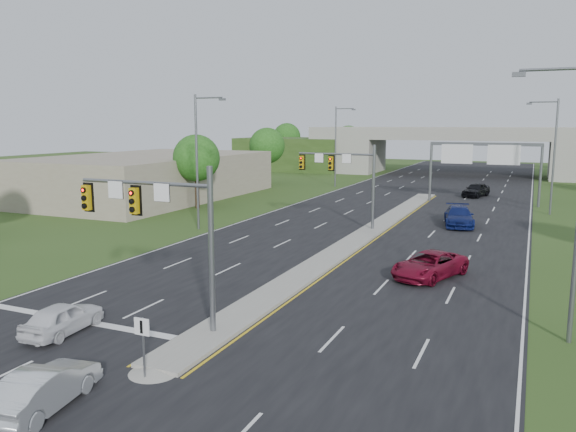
{
  "coord_description": "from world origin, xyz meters",
  "views": [
    {
      "loc": [
        11.75,
        -19.09,
        8.65
      ],
      "look_at": [
        -2.02,
        12.38,
        3.0
      ],
      "focal_mm": 35.0,
      "sensor_mm": 36.0,
      "label": 1
    }
  ],
  "objects_px": {
    "car_white": "(63,318)",
    "car_far_c": "(476,190)",
    "sign_gantry": "(483,156)",
    "car_far_b": "(459,216)",
    "signal_mast_far": "(347,172)",
    "signal_mast_near": "(163,219)",
    "keep_right_sign": "(143,337)",
    "car_silver": "(45,388)",
    "overpass": "(459,154)",
    "car_far_a": "(429,265)"
  },
  "relations": [
    {
      "from": "car_white",
      "to": "car_far_b",
      "type": "distance_m",
      "value": 34.64
    },
    {
      "from": "overpass",
      "to": "car_far_b",
      "type": "bearing_deg",
      "value": -82.93
    },
    {
      "from": "car_far_b",
      "to": "car_far_a",
      "type": "bearing_deg",
      "value": -98.32
    },
    {
      "from": "signal_mast_far",
      "to": "car_far_c",
      "type": "relative_size",
      "value": 1.43
    },
    {
      "from": "signal_mast_far",
      "to": "car_far_a",
      "type": "xyz_separation_m",
      "value": [
        8.98,
        -12.48,
        -3.97
      ]
    },
    {
      "from": "car_far_b",
      "to": "car_far_c",
      "type": "bearing_deg",
      "value": 81.46
    },
    {
      "from": "car_far_a",
      "to": "car_white",
      "type": "bearing_deg",
      "value": -108.59
    },
    {
      "from": "car_silver",
      "to": "car_far_a",
      "type": "distance_m",
      "value": 21.46
    },
    {
      "from": "keep_right_sign",
      "to": "signal_mast_near",
      "type": "bearing_deg",
      "value": 116.94
    },
    {
      "from": "signal_mast_far",
      "to": "keep_right_sign",
      "type": "distance_m",
      "value": 29.71
    },
    {
      "from": "car_far_c",
      "to": "car_white",
      "type": "bearing_deg",
      "value": -85.99
    },
    {
      "from": "car_far_c",
      "to": "sign_gantry",
      "type": "bearing_deg",
      "value": -64.29
    },
    {
      "from": "car_silver",
      "to": "signal_mast_near",
      "type": "bearing_deg",
      "value": -93.11
    },
    {
      "from": "car_far_a",
      "to": "car_far_c",
      "type": "height_order",
      "value": "car_far_c"
    },
    {
      "from": "signal_mast_near",
      "to": "car_far_c",
      "type": "height_order",
      "value": "signal_mast_near"
    },
    {
      "from": "car_white",
      "to": "car_silver",
      "type": "bearing_deg",
      "value": 126.44
    },
    {
      "from": "car_white",
      "to": "car_far_c",
      "type": "bearing_deg",
      "value": -106.41
    },
    {
      "from": "signal_mast_far",
      "to": "car_white",
      "type": "xyz_separation_m",
      "value": [
        -3.55,
        -27.31,
        -4.05
      ]
    },
    {
      "from": "signal_mast_far",
      "to": "car_white",
      "type": "relative_size",
      "value": 1.81
    },
    {
      "from": "keep_right_sign",
      "to": "car_white",
      "type": "height_order",
      "value": "keep_right_sign"
    },
    {
      "from": "car_far_a",
      "to": "car_far_c",
      "type": "distance_m",
      "value": 38.65
    },
    {
      "from": "keep_right_sign",
      "to": "car_white",
      "type": "relative_size",
      "value": 0.57
    },
    {
      "from": "signal_mast_near",
      "to": "car_far_a",
      "type": "distance_m",
      "value": 15.91
    },
    {
      "from": "sign_gantry",
      "to": "car_white",
      "type": "bearing_deg",
      "value": -104.8
    },
    {
      "from": "sign_gantry",
      "to": "car_far_a",
      "type": "height_order",
      "value": "sign_gantry"
    },
    {
      "from": "signal_mast_far",
      "to": "sign_gantry",
      "type": "relative_size",
      "value": 0.6
    },
    {
      "from": "sign_gantry",
      "to": "car_white",
      "type": "xyz_separation_m",
      "value": [
        -12.49,
        -47.3,
        -4.56
      ]
    },
    {
      "from": "car_silver",
      "to": "sign_gantry",
      "type": "bearing_deg",
      "value": -107.97
    },
    {
      "from": "signal_mast_near",
      "to": "overpass",
      "type": "distance_m",
      "value": 80.11
    },
    {
      "from": "signal_mast_near",
      "to": "car_far_b",
      "type": "relative_size",
      "value": 1.23
    },
    {
      "from": "signal_mast_far",
      "to": "keep_right_sign",
      "type": "xyz_separation_m",
      "value": [
        2.26,
        -29.45,
        -3.21
      ]
    },
    {
      "from": "sign_gantry",
      "to": "car_silver",
      "type": "height_order",
      "value": "sign_gantry"
    },
    {
      "from": "signal_mast_far",
      "to": "car_far_c",
      "type": "distance_m",
      "value": 27.6
    },
    {
      "from": "car_white",
      "to": "car_far_a",
      "type": "distance_m",
      "value": 19.41
    },
    {
      "from": "signal_mast_far",
      "to": "car_far_a",
      "type": "relative_size",
      "value": 1.33
    },
    {
      "from": "signal_mast_near",
      "to": "sign_gantry",
      "type": "bearing_deg",
      "value": 78.75
    },
    {
      "from": "keep_right_sign",
      "to": "car_far_b",
      "type": "xyz_separation_m",
      "value": [
        6.18,
        34.64,
        -0.67
      ]
    },
    {
      "from": "keep_right_sign",
      "to": "overpass",
      "type": "height_order",
      "value": "overpass"
    },
    {
      "from": "signal_mast_near",
      "to": "car_silver",
      "type": "relative_size",
      "value": 1.71
    },
    {
      "from": "overpass",
      "to": "car_far_c",
      "type": "xyz_separation_m",
      "value": [
        5.64,
        -28.92,
        -2.7
      ]
    },
    {
      "from": "sign_gantry",
      "to": "car_far_b",
      "type": "distance_m",
      "value": 15.45
    },
    {
      "from": "car_far_b",
      "to": "car_far_c",
      "type": "distance_m",
      "value": 20.98
    },
    {
      "from": "signal_mast_far",
      "to": "car_white",
      "type": "bearing_deg",
      "value": -97.4
    },
    {
      "from": "car_white",
      "to": "car_far_b",
      "type": "xyz_separation_m",
      "value": [
        11.99,
        32.5,
        0.17
      ]
    },
    {
      "from": "car_white",
      "to": "car_far_c",
      "type": "distance_m",
      "value": 54.68
    },
    {
      "from": "keep_right_sign",
      "to": "car_far_b",
      "type": "height_order",
      "value": "keep_right_sign"
    },
    {
      "from": "signal_mast_far",
      "to": "sign_gantry",
      "type": "height_order",
      "value": "signal_mast_far"
    },
    {
      "from": "signal_mast_far",
      "to": "signal_mast_near",
      "type": "bearing_deg",
      "value": -90.0
    },
    {
      "from": "sign_gantry",
      "to": "car_far_c",
      "type": "xyz_separation_m",
      "value": [
        -1.04,
        6.16,
        -4.38
      ]
    },
    {
      "from": "sign_gantry",
      "to": "car_far_b",
      "type": "relative_size",
      "value": 2.03
    }
  ]
}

